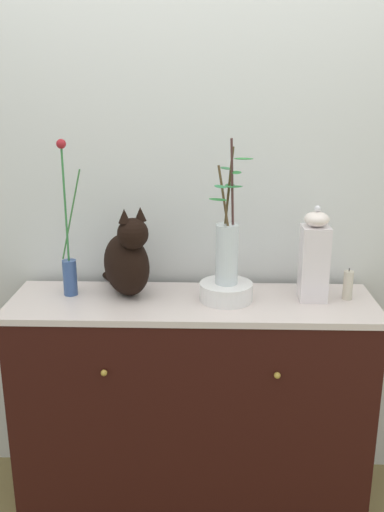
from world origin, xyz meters
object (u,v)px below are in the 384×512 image
Objects in this scene: vase_slim_green at (69,261)px; cat_sitting at (127,260)px; bowl_porcelain at (226,292)px; sideboard at (192,404)px; jar_lidded_porcelain at (314,257)px; vase_glass_clear at (227,248)px; candle_pillar at (348,285)px.

cat_sitting is at bearing 1.41° from vase_slim_green.
sideboard is at bearing -175.68° from bowl_porcelain.
cat_sitting is 1.10× the size of jar_lidded_porcelain.
bowl_porcelain is at bearing -6.77° from cat_sitting.
vase_glass_clear is at bearing -55.25° from bowl_porcelain.
jar_lidded_porcelain is at bearing 3.24° from bowl_porcelain.
jar_lidded_porcelain is at bearing -1.30° from vase_slim_green.
cat_sitting reaches higher than candle_pillar.
vase_glass_clear is (0.39, -0.05, 0.07)m from cat_sitting.
vase_slim_green is at bearing 174.05° from sideboard.
cat_sitting is at bearing 177.85° from jar_lidded_porcelain.
vase_glass_clear is (0.13, 0.01, 0.67)m from sideboard.
candle_pillar is at bearing 2.46° from jar_lidded_porcelain.
jar_lidded_porcelain reaches higher than candle_pillar.
vase_glass_clear is 0.50m from candle_pillar.
cat_sitting reaches higher than sideboard.
jar_lidded_porcelain is (0.33, 0.02, 0.14)m from bowl_porcelain.
jar_lidded_porcelain reaches higher than bowl_porcelain.
vase_glass_clear is 1.48× the size of jar_lidded_porcelain.
candle_pillar is (1.09, -0.02, -0.08)m from vase_slim_green.
jar_lidded_porcelain reaches higher than sideboard.
vase_slim_green is 1.09m from candle_pillar.
sideboard is 0.51m from bowl_porcelain.
cat_sitting is 3.25× the size of candle_pillar.
jar_lidded_porcelain is (0.95, -0.02, 0.03)m from vase_slim_green.
sideboard is at bearing -176.46° from jar_lidded_porcelain.
cat_sitting reaches higher than bowl_porcelain.
vase_slim_green is at bearing 178.70° from jar_lidded_porcelain.
candle_pillar reaches higher than sideboard.
sideboard is 0.78m from jar_lidded_porcelain.
bowl_porcelain reaches higher than sideboard.
jar_lidded_porcelain is (0.47, 0.03, 0.63)m from sideboard.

